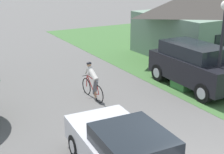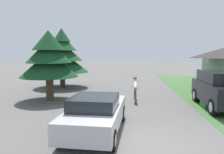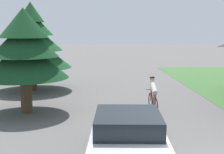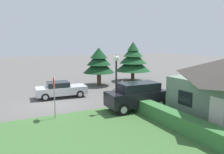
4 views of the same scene
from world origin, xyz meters
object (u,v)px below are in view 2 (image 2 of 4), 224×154
(sedan_left_lane, at_px, (96,114))
(parked_suv_right, at_px, (220,89))
(conifer_tall_near, at_px, (49,57))
(conifer_tall_far, at_px, (62,55))
(cyclist, at_px, (135,90))

(sedan_left_lane, height_order, parked_suv_right, parked_suv_right)
(sedan_left_lane, height_order, conifer_tall_near, conifer_tall_near)
(parked_suv_right, height_order, conifer_tall_near, conifer_tall_near)
(parked_suv_right, relative_size, conifer_tall_far, 0.89)
(conifer_tall_near, bearing_deg, cyclist, -1.27)
(sedan_left_lane, relative_size, conifer_tall_far, 0.89)
(sedan_left_lane, xyz_separation_m, conifer_tall_far, (-4.55, 10.47, 2.04))
(conifer_tall_near, bearing_deg, parked_suv_right, -6.95)
(sedan_left_lane, distance_m, cyclist, 5.51)
(cyclist, distance_m, conifer_tall_far, 8.32)
(cyclist, bearing_deg, conifer_tall_far, 47.65)
(sedan_left_lane, relative_size, parked_suv_right, 1.01)
(cyclist, relative_size, parked_suv_right, 0.40)
(parked_suv_right, xyz_separation_m, conifer_tall_near, (-9.94, 1.21, 1.69))
(cyclist, distance_m, parked_suv_right, 4.67)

